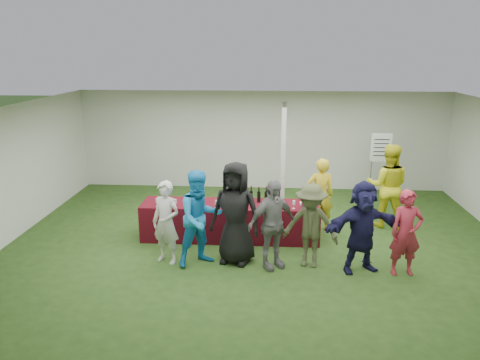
# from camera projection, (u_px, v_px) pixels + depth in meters

# --- Properties ---
(ground) EXTENTS (60.00, 60.00, 0.00)m
(ground) POSITION_uv_depth(u_px,v_px,m) (258.00, 244.00, 9.37)
(ground) COLOR #284719
(ground) RESTS_ON ground
(tent) EXTENTS (10.00, 10.00, 10.00)m
(tent) POSITION_uv_depth(u_px,v_px,m) (283.00, 165.00, 10.13)
(tent) COLOR white
(tent) RESTS_ON ground
(serving_table) EXTENTS (3.60, 0.80, 0.75)m
(serving_table) POSITION_uv_depth(u_px,v_px,m) (230.00, 221.00, 9.59)
(serving_table) COLOR #550710
(serving_table) RESTS_ON ground
(wine_bottles) EXTENTS (0.72, 0.12, 0.32)m
(wine_bottles) POSITION_uv_depth(u_px,v_px,m) (262.00, 196.00, 9.56)
(wine_bottles) COLOR black
(wine_bottles) RESTS_ON serving_table
(wine_glasses) EXTENTS (2.77, 0.14, 0.16)m
(wine_glasses) POSITION_uv_depth(u_px,v_px,m) (203.00, 202.00, 9.23)
(wine_glasses) COLOR silver
(wine_glasses) RESTS_ON serving_table
(water_bottle) EXTENTS (0.07, 0.07, 0.23)m
(water_bottle) POSITION_uv_depth(u_px,v_px,m) (231.00, 197.00, 9.53)
(water_bottle) COLOR silver
(water_bottle) RESTS_ON serving_table
(bar_towel) EXTENTS (0.25, 0.18, 0.03)m
(bar_towel) POSITION_uv_depth(u_px,v_px,m) (306.00, 204.00, 9.43)
(bar_towel) COLOR white
(bar_towel) RESTS_ON serving_table
(dump_bucket) EXTENTS (0.24, 0.24, 0.18)m
(dump_bucket) POSITION_uv_depth(u_px,v_px,m) (307.00, 204.00, 9.15)
(dump_bucket) COLOR slate
(dump_bucket) RESTS_ON serving_table
(wine_list_sign) EXTENTS (0.50, 0.03, 1.80)m
(wine_list_sign) POSITION_uv_depth(u_px,v_px,m) (381.00, 153.00, 11.48)
(wine_list_sign) COLOR slate
(wine_list_sign) RESTS_ON ground
(staff_pourer) EXTENTS (0.62, 0.45, 1.59)m
(staff_pourer) POSITION_uv_depth(u_px,v_px,m) (320.00, 195.00, 9.89)
(staff_pourer) COLOR gold
(staff_pourer) RESTS_ON ground
(staff_back) EXTENTS (1.01, 0.86, 1.83)m
(staff_back) POSITION_uv_depth(u_px,v_px,m) (388.00, 186.00, 10.12)
(staff_back) COLOR yellow
(staff_back) RESTS_ON ground
(customer_0) EXTENTS (0.66, 0.56, 1.53)m
(customer_0) POSITION_uv_depth(u_px,v_px,m) (166.00, 222.00, 8.41)
(customer_0) COLOR silver
(customer_0) RESTS_ON ground
(customer_1) EXTENTS (1.08, 1.02, 1.75)m
(customer_1) POSITION_uv_depth(u_px,v_px,m) (200.00, 218.00, 8.30)
(customer_1) COLOR #1B89CE
(customer_1) RESTS_ON ground
(customer_2) EXTENTS (1.04, 0.82, 1.88)m
(customer_2) POSITION_uv_depth(u_px,v_px,m) (236.00, 213.00, 8.37)
(customer_2) COLOR black
(customer_2) RESTS_ON ground
(customer_3) EXTENTS (1.01, 0.85, 1.62)m
(customer_3) POSITION_uv_depth(u_px,v_px,m) (272.00, 224.00, 8.19)
(customer_3) COLOR slate
(customer_3) RESTS_ON ground
(customer_4) EXTENTS (1.10, 0.80, 1.53)m
(customer_4) POSITION_uv_depth(u_px,v_px,m) (311.00, 226.00, 8.25)
(customer_4) COLOR #43492B
(customer_4) RESTS_ON ground
(customer_5) EXTENTS (1.59, 0.93, 1.63)m
(customer_5) POSITION_uv_depth(u_px,v_px,m) (362.00, 227.00, 8.05)
(customer_5) COLOR #16153B
(customer_5) RESTS_ON ground
(customer_6) EXTENTS (0.59, 0.42, 1.52)m
(customer_6) POSITION_uv_depth(u_px,v_px,m) (406.00, 233.00, 7.94)
(customer_6) COLOR #A12435
(customer_6) RESTS_ON ground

